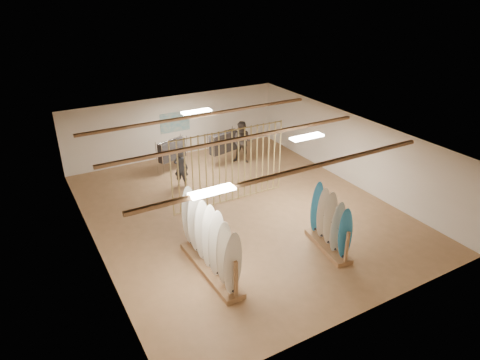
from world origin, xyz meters
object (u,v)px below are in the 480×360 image
rack_left (210,250)px  clothing_rack_a (172,150)px  clothing_rack_b (223,143)px  rack_right (329,230)px  shopper_b (243,140)px  shopper_a (181,166)px

rack_left → clothing_rack_a: 7.21m
rack_left → clothing_rack_b: (3.87, 6.62, 0.29)m
rack_left → rack_right: size_ratio=1.46×
clothing_rack_a → rack_left: bearing=-122.6°
shopper_b → shopper_a: bearing=-126.6°
rack_left → clothing_rack_b: 7.67m
rack_right → clothing_rack_b: bearing=97.0°
clothing_rack_a → shopper_b: 3.13m
clothing_rack_a → clothing_rack_b: clothing_rack_b is taller
rack_left → clothing_rack_a: rack_left is taller
clothing_rack_b → shopper_b: size_ratio=0.72×
rack_left → rack_right: 3.72m
shopper_a → shopper_b: 3.40m
rack_left → shopper_b: size_ratio=1.40×
rack_left → shopper_a: size_ratio=1.73×
rack_right → clothing_rack_b: 7.37m
rack_right → shopper_b: shopper_b is taller
rack_left → clothing_rack_a: (1.63, 7.02, 0.23)m
rack_right → shopper_a: rack_right is taller
shopper_a → clothing_rack_a: bearing=-62.2°
clothing_rack_a → rack_right: bearing=-95.0°
rack_right → clothing_rack_b: size_ratio=1.33×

